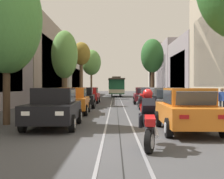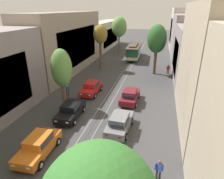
# 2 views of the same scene
# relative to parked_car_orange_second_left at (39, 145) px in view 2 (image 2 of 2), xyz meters

# --- Properties ---
(ground_plane) EXTENTS (165.89, 165.89, 0.00)m
(ground_plane) POSITION_rel_parked_car_orange_second_left_xyz_m (2.72, 16.69, -0.80)
(ground_plane) COLOR #424244
(trolley_track_rails) EXTENTS (1.14, 74.36, 0.01)m
(trolley_track_rails) POSITION_rel_parked_car_orange_second_left_xyz_m (2.72, 21.33, -0.79)
(trolley_track_rails) COLOR gray
(trolley_track_rails) RESTS_ON ground
(building_facade_left) EXTENTS (5.18, 66.06, 9.83)m
(building_facade_left) POSITION_rel_parked_car_orange_second_left_xyz_m (-7.60, 19.10, 3.55)
(building_facade_left) COLOR gray
(building_facade_left) RESTS_ON ground
(building_facade_right) EXTENTS (5.93, 66.06, 10.94)m
(building_facade_right) POSITION_rel_parked_car_orange_second_left_xyz_m (13.25, 20.32, 4.14)
(building_facade_right) COLOR #BCAD93
(building_facade_right) RESTS_ON ground
(parked_car_orange_second_left) EXTENTS (2.09, 4.40, 1.58)m
(parked_car_orange_second_left) POSITION_rel_parked_car_orange_second_left_xyz_m (0.00, 0.00, 0.00)
(parked_car_orange_second_left) COLOR orange
(parked_car_orange_second_left) RESTS_ON ground
(parked_car_black_mid_left) EXTENTS (2.12, 4.41, 1.58)m
(parked_car_black_mid_left) POSITION_rel_parked_car_orange_second_left_xyz_m (-0.01, 5.70, 0.00)
(parked_car_black_mid_left) COLOR black
(parked_car_black_mid_left) RESTS_ON ground
(parked_car_red_fourth_left) EXTENTS (2.04, 4.38, 1.58)m
(parked_car_red_fourth_left) POSITION_rel_parked_car_orange_second_left_xyz_m (0.01, 12.02, 0.00)
(parked_car_red_fourth_left) COLOR red
(parked_car_red_fourth_left) RESTS_ON ground
(parked_car_grey_second_right) EXTENTS (2.01, 4.36, 1.58)m
(parked_car_grey_second_right) POSITION_rel_parked_car_orange_second_left_xyz_m (5.35, -1.37, 0.00)
(parked_car_grey_second_right) COLOR slate
(parked_car_grey_second_right) RESTS_ON ground
(parked_car_grey_mid_right) EXTENTS (2.14, 4.42, 1.58)m
(parked_car_grey_mid_right) POSITION_rel_parked_car_orange_second_left_xyz_m (5.31, 4.63, 0.00)
(parked_car_grey_mid_right) COLOR slate
(parked_car_grey_mid_right) RESTS_ON ground
(parked_car_maroon_fourth_right) EXTENTS (2.09, 4.40, 1.58)m
(parked_car_maroon_fourth_right) POSITION_rel_parked_car_orange_second_left_xyz_m (5.30, 10.67, 0.00)
(parked_car_maroon_fourth_right) COLOR maroon
(parked_car_maroon_fourth_right) RESTS_ON ground
(street_tree_kerb_left_second) EXTENTS (2.30, 2.17, 6.55)m
(street_tree_kerb_left_second) POSITION_rel_parked_car_orange_second_left_xyz_m (-1.85, 8.05, 3.55)
(street_tree_kerb_left_second) COLOR brown
(street_tree_kerb_left_second) RESTS_ON ground
(street_tree_kerb_left_mid) EXTENTS (2.51, 2.16, 7.82)m
(street_tree_kerb_left_mid) POSITION_rel_parked_car_orange_second_left_xyz_m (-2.11, 23.32, 5.20)
(street_tree_kerb_left_mid) COLOR brown
(street_tree_kerb_left_mid) RESTS_ON ground
(street_tree_kerb_left_fourth) EXTENTS (3.62, 3.57, 8.63)m
(street_tree_kerb_left_fourth) POSITION_rel_parked_car_orange_second_left_xyz_m (-1.89, 38.30, 5.40)
(street_tree_kerb_left_fourth) COLOR brown
(street_tree_kerb_left_fourth) RESTS_ON ground
(street_tree_kerb_right_second) EXTENTS (3.08, 3.15, 8.13)m
(street_tree_kerb_right_second) POSITION_rel_parked_car_orange_second_left_xyz_m (7.60, 22.60, 4.98)
(street_tree_kerb_right_second) COLOR brown
(street_tree_kerb_right_second) RESTS_ON ground
(cable_car_trolley) EXTENTS (2.80, 9.17, 3.28)m
(cable_car_trolley) POSITION_rel_parked_car_orange_second_left_xyz_m (2.72, 31.93, 0.86)
(cable_car_trolley) COLOR #1E5B38
(cable_car_trolley) RESTS_ON ground
(pedestrian_on_left_pavement) EXTENTS (0.55, 0.40, 1.57)m
(pedestrian_on_left_pavement) POSITION_rel_parked_car_orange_second_left_xyz_m (8.91, -0.30, 0.08)
(pedestrian_on_left_pavement) COLOR #282D38
(pedestrian_on_left_pavement) RESTS_ON ground
(pedestrian_on_right_pavement) EXTENTS (0.55, 0.39, 1.62)m
(pedestrian_on_right_pavement) POSITION_rel_parked_car_orange_second_left_xyz_m (9.88, 23.01, 0.11)
(pedestrian_on_right_pavement) COLOR #4C4233
(pedestrian_on_right_pavement) RESTS_ON ground
(pedestrian_crossing_far) EXTENTS (0.55, 0.40, 1.58)m
(pedestrian_crossing_far) POSITION_rel_parked_car_orange_second_left_xyz_m (-2.62, 10.39, 0.09)
(pedestrian_crossing_far) COLOR #4C4233
(pedestrian_crossing_far) RESTS_ON ground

